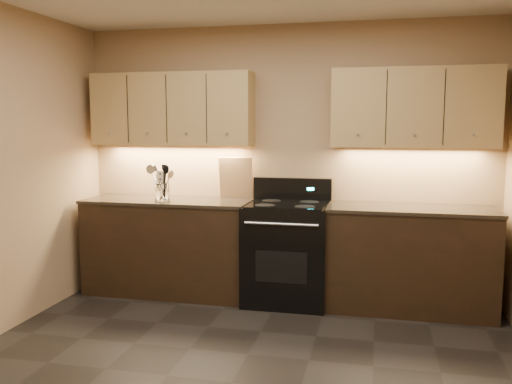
# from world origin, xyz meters

# --- Properties ---
(floor) EXTENTS (4.00, 4.00, 0.00)m
(floor) POSITION_xyz_m (0.00, 0.00, 0.00)
(floor) COLOR black
(floor) RESTS_ON ground
(wall_back) EXTENTS (4.00, 0.04, 2.60)m
(wall_back) POSITION_xyz_m (0.00, 2.00, 1.30)
(wall_back) COLOR tan
(wall_back) RESTS_ON ground
(counter_left) EXTENTS (1.62, 0.62, 0.93)m
(counter_left) POSITION_xyz_m (-1.10, 1.70, 0.47)
(counter_left) COLOR black
(counter_left) RESTS_ON ground
(counter_right) EXTENTS (1.46, 0.62, 0.93)m
(counter_right) POSITION_xyz_m (1.18, 1.70, 0.47)
(counter_right) COLOR black
(counter_right) RESTS_ON ground
(stove) EXTENTS (0.76, 0.68, 1.14)m
(stove) POSITION_xyz_m (0.08, 1.68, 0.48)
(stove) COLOR black
(stove) RESTS_ON ground
(upper_cab_left) EXTENTS (1.60, 0.30, 0.70)m
(upper_cab_left) POSITION_xyz_m (-1.10, 1.85, 1.80)
(upper_cab_left) COLOR tan
(upper_cab_left) RESTS_ON wall_back
(upper_cab_right) EXTENTS (1.44, 0.30, 0.70)m
(upper_cab_right) POSITION_xyz_m (1.18, 1.85, 1.80)
(upper_cab_right) COLOR tan
(upper_cab_right) RESTS_ON wall_back
(outlet_plate) EXTENTS (0.08, 0.01, 0.12)m
(outlet_plate) POSITION_xyz_m (-1.30, 1.99, 1.12)
(outlet_plate) COLOR #B2B5BA
(outlet_plate) RESTS_ON wall_back
(utensil_crock) EXTENTS (0.14, 0.14, 0.17)m
(utensil_crock) POSITION_xyz_m (-1.11, 1.58, 1.01)
(utensil_crock) COLOR white
(utensil_crock) RESTS_ON counter_left
(cutting_board) EXTENTS (0.34, 0.16, 0.41)m
(cutting_board) POSITION_xyz_m (-0.48, 1.94, 1.13)
(cutting_board) COLOR tan
(cutting_board) RESTS_ON counter_left
(wooden_spoon) EXTENTS (0.16, 0.13, 0.30)m
(wooden_spoon) POSITION_xyz_m (-1.13, 1.57, 1.09)
(wooden_spoon) COLOR tan
(wooden_spoon) RESTS_ON utensil_crock
(black_spoon) EXTENTS (0.13, 0.13, 0.35)m
(black_spoon) POSITION_xyz_m (-1.11, 1.59, 1.11)
(black_spoon) COLOR black
(black_spoon) RESTS_ON utensil_crock
(black_turner) EXTENTS (0.12, 0.17, 0.36)m
(black_turner) POSITION_xyz_m (-1.09, 1.57, 1.12)
(black_turner) COLOR black
(black_turner) RESTS_ON utensil_crock
(steel_spatula) EXTENTS (0.19, 0.12, 0.36)m
(steel_spatula) POSITION_xyz_m (-1.08, 1.58, 1.12)
(steel_spatula) COLOR silver
(steel_spatula) RESTS_ON utensil_crock
(steel_skimmer) EXTENTS (0.25, 0.12, 0.35)m
(steel_skimmer) POSITION_xyz_m (-1.08, 1.55, 1.12)
(steel_skimmer) COLOR silver
(steel_skimmer) RESTS_ON utensil_crock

